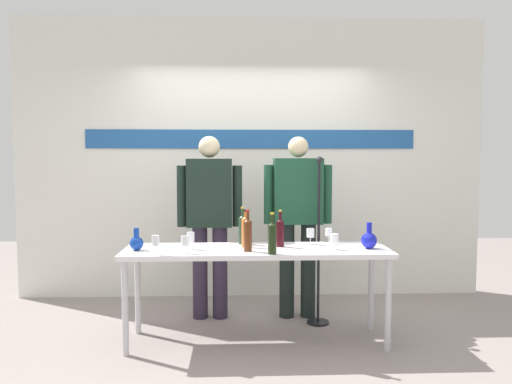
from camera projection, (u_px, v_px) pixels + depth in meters
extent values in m
plane|color=gray|center=(257.00, 342.00, 4.09)|extent=(10.00, 10.00, 0.00)
cube|color=white|center=(251.00, 159.00, 5.39)|extent=(5.03, 0.10, 3.00)
cube|color=#23589A|center=(251.00, 139.00, 5.32)|extent=(3.52, 0.01, 0.20)
cube|color=white|center=(257.00, 251.00, 4.03)|extent=(2.15, 0.59, 0.04)
cylinder|color=silver|center=(125.00, 308.00, 3.78)|extent=(0.05, 0.05, 0.74)
cylinder|color=silver|center=(388.00, 305.00, 3.86)|extent=(0.05, 0.05, 0.74)
cylinder|color=silver|center=(138.00, 291.00, 4.26)|extent=(0.05, 0.05, 0.74)
cylinder|color=silver|center=(371.00, 289.00, 4.34)|extent=(0.05, 0.05, 0.74)
sphere|color=#113698|center=(137.00, 243.00, 3.95)|extent=(0.11, 0.11, 0.11)
cylinder|color=#113698|center=(136.00, 233.00, 3.94)|extent=(0.04, 0.04, 0.08)
sphere|color=#171DB8|center=(369.00, 241.00, 4.02)|extent=(0.13, 0.13, 0.13)
cylinder|color=#171DB8|center=(369.00, 228.00, 4.01)|extent=(0.04, 0.04, 0.09)
cylinder|color=#2E2538|center=(200.00, 272.00, 4.66)|extent=(0.14, 0.14, 0.87)
cylinder|color=#2E2538|center=(220.00, 272.00, 4.67)|extent=(0.14, 0.14, 0.87)
cube|color=black|center=(210.00, 193.00, 4.61)|extent=(0.42, 0.22, 0.63)
cylinder|color=black|center=(182.00, 196.00, 4.60)|extent=(0.09, 0.09, 0.57)
cylinder|color=black|center=(237.00, 196.00, 4.62)|extent=(0.09, 0.09, 0.57)
sphere|color=beige|center=(209.00, 147.00, 4.58)|extent=(0.20, 0.20, 0.20)
cylinder|color=black|center=(287.00, 270.00, 4.69)|extent=(0.14, 0.14, 0.90)
cylinder|color=black|center=(308.00, 270.00, 4.70)|extent=(0.14, 0.14, 0.90)
cube|color=#1A4730|center=(298.00, 191.00, 4.64)|extent=(0.45, 0.22, 0.61)
cylinder|color=#1A4730|center=(269.00, 194.00, 4.64)|extent=(0.09, 0.09, 0.55)
cylinder|color=#1A4730|center=(327.00, 194.00, 4.66)|extent=(0.09, 0.09, 0.55)
sphere|color=beige|center=(298.00, 147.00, 4.61)|extent=(0.19, 0.19, 0.19)
cylinder|color=#552913|center=(248.00, 236.00, 3.90)|extent=(0.07, 0.07, 0.24)
cone|color=#552913|center=(248.00, 220.00, 3.89)|extent=(0.07, 0.07, 0.03)
cylinder|color=#552913|center=(248.00, 217.00, 3.89)|extent=(0.02, 0.02, 0.08)
cylinder|color=red|center=(248.00, 211.00, 3.88)|extent=(0.03, 0.03, 0.02)
cylinder|color=black|center=(272.00, 240.00, 3.79)|extent=(0.07, 0.07, 0.22)
cone|color=black|center=(272.00, 224.00, 3.78)|extent=(0.07, 0.07, 0.03)
cylinder|color=black|center=(272.00, 220.00, 3.77)|extent=(0.03, 0.03, 0.08)
cylinder|color=gold|center=(272.00, 213.00, 3.77)|extent=(0.03, 0.03, 0.02)
cylinder|color=orange|center=(246.00, 233.00, 4.08)|extent=(0.07, 0.07, 0.23)
cone|color=orange|center=(245.00, 217.00, 4.07)|extent=(0.07, 0.07, 0.03)
cylinder|color=orange|center=(245.00, 215.00, 4.07)|extent=(0.02, 0.02, 0.06)
cylinder|color=black|center=(245.00, 211.00, 4.07)|extent=(0.03, 0.03, 0.02)
cylinder|color=#340910|center=(280.00, 234.00, 4.10)|extent=(0.07, 0.07, 0.21)
cone|color=#340910|center=(280.00, 220.00, 4.09)|extent=(0.07, 0.07, 0.03)
cylinder|color=#340910|center=(280.00, 217.00, 4.09)|extent=(0.02, 0.02, 0.08)
cylinder|color=#B69738|center=(280.00, 211.00, 4.09)|extent=(0.03, 0.03, 0.02)
cylinder|color=#233A28|center=(243.00, 231.00, 4.22)|extent=(0.07, 0.07, 0.23)
cone|color=#233A28|center=(243.00, 216.00, 4.21)|extent=(0.07, 0.07, 0.03)
cylinder|color=#233A28|center=(243.00, 213.00, 4.21)|extent=(0.03, 0.03, 0.08)
cylinder|color=gold|center=(243.00, 208.00, 4.21)|extent=(0.03, 0.03, 0.02)
cylinder|color=white|center=(191.00, 249.00, 3.99)|extent=(0.05, 0.05, 0.00)
cylinder|color=white|center=(191.00, 245.00, 3.99)|extent=(0.01, 0.01, 0.06)
cylinder|color=white|center=(191.00, 237.00, 3.99)|extent=(0.06, 0.06, 0.08)
cylinder|color=white|center=(156.00, 255.00, 3.77)|extent=(0.06, 0.06, 0.00)
cylinder|color=white|center=(156.00, 250.00, 3.77)|extent=(0.01, 0.01, 0.07)
cylinder|color=white|center=(156.00, 240.00, 3.76)|extent=(0.06, 0.06, 0.08)
cylinder|color=white|center=(185.00, 253.00, 3.83)|extent=(0.06, 0.06, 0.00)
cylinder|color=white|center=(185.00, 249.00, 3.82)|extent=(0.01, 0.01, 0.06)
cylinder|color=white|center=(185.00, 241.00, 3.82)|extent=(0.06, 0.06, 0.08)
cylinder|color=white|center=(310.00, 244.00, 4.21)|extent=(0.06, 0.06, 0.00)
cylinder|color=white|center=(310.00, 241.00, 4.21)|extent=(0.01, 0.01, 0.06)
cylinder|color=white|center=(310.00, 233.00, 4.21)|extent=(0.07, 0.07, 0.07)
cylinder|color=white|center=(329.00, 244.00, 4.25)|extent=(0.06, 0.06, 0.00)
cylinder|color=white|center=(329.00, 240.00, 4.24)|extent=(0.01, 0.01, 0.06)
cylinder|color=white|center=(329.00, 232.00, 4.24)|extent=(0.06, 0.06, 0.07)
cylinder|color=white|center=(334.00, 249.00, 3.98)|extent=(0.06, 0.06, 0.00)
cylinder|color=white|center=(334.00, 246.00, 3.98)|extent=(0.01, 0.01, 0.06)
cylinder|color=white|center=(334.00, 238.00, 3.97)|extent=(0.07, 0.07, 0.07)
cylinder|color=black|center=(318.00, 322.00, 4.54)|extent=(0.20, 0.20, 0.02)
cylinder|color=black|center=(319.00, 244.00, 4.48)|extent=(0.02, 0.02, 1.47)
sphere|color=#232328|center=(319.00, 160.00, 4.43)|extent=(0.06, 0.06, 0.06)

